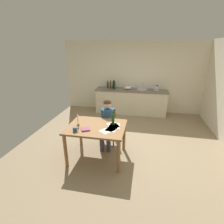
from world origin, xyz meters
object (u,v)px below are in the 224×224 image
coffee_mug (75,129)px  mixing_bowl (128,88)px  person_seated (107,120)px  dining_table (97,131)px  sink_unit (142,89)px  candlestick (78,122)px  chair_at_table (108,124)px  book_magazine (85,129)px  wine_glass_by_kettle (131,86)px  wine_glass_near_sink (133,86)px  bottle_oil (108,85)px  stovetop_kettle (157,88)px  wine_bottle_on_table (113,119)px  bottle_sauce (114,85)px  bottle_vinegar (111,85)px  bottle_wine_red (113,85)px

coffee_mug → mixing_bowl: size_ratio=0.46×
person_seated → dining_table: bearing=-100.0°
sink_unit → candlestick: bearing=-112.7°
chair_at_table → book_magazine: 1.00m
wine_glass_by_kettle → wine_glass_near_sink: bearing=0.0°
book_magazine → bottle_oil: bottle_oil is taller
person_seated → stovetop_kettle: (1.27, 2.38, 0.32)m
person_seated → wine_bottle_on_table: person_seated is taller
bottle_sauce → wine_glass_by_kettle: (0.58, 0.16, -0.03)m
dining_table → wine_glass_near_sink: 3.17m
chair_at_table → coffee_mug: bearing=-113.2°
sink_unit → coffee_mug: bearing=-110.2°
coffee_mug → wine_bottle_on_table: 0.82m
dining_table → bottle_oil: bottle_oil is taller
dining_table → book_magazine: bearing=-129.8°
bottle_vinegar → stovetop_kettle: (1.69, -0.07, -0.03)m
bottle_oil → bottle_vinegar: bottle_vinegar is taller
wine_glass_near_sink → bottle_vinegar: bearing=-174.2°
wine_bottle_on_table → stovetop_kettle: size_ratio=1.39×
candlestick → wine_bottle_on_table: wine_bottle_on_table is taller
person_seated → sink_unit: 2.51m
wine_bottle_on_table → person_seated: bearing=118.5°
bottle_wine_red → stovetop_kettle: 1.58m
coffee_mug → sink_unit: 3.48m
sink_unit → bottle_vinegar: size_ratio=1.19×
coffee_mug → bottle_sauce: bottle_sauce is taller
bottle_wine_red → bottle_oil: bearing=180.0°
bottle_sauce → wine_glass_by_kettle: bearing=15.7°
dining_table → book_magazine: size_ratio=7.24×
bottle_sauce → stovetop_kettle: bearing=0.5°
coffee_mug → bottle_oil: (-0.08, 3.35, 0.20)m
mixing_bowl → chair_at_table: bearing=-96.3°
book_magazine → bottle_oil: (-0.26, 3.25, 0.23)m
bottle_vinegar → wine_bottle_on_table: bearing=-77.2°
chair_at_table → candlestick: size_ratio=3.66×
coffee_mug → bottle_wine_red: bottle_wine_red is taller
dining_table → coffee_mug: size_ratio=9.92×
bottle_wine_red → wine_glass_by_kettle: 0.64m
sink_unit → bottle_oil: bearing=176.2°
person_seated → mixing_bowl: person_seated is taller
person_seated → candlestick: person_seated is taller
bottle_sauce → bottle_oil: bearing=159.5°
coffee_mug → sink_unit: bearing=69.8°
dining_table → bottle_oil: 3.09m
dining_table → stovetop_kettle: stovetop_kettle is taller
candlestick → bottle_vinegar: 3.06m
wine_bottle_on_table → bottle_vinegar: bearing=102.8°
candlestick → bottle_sauce: 2.99m
coffee_mug → sink_unit: size_ratio=0.34×
bottle_sauce → candlestick: bearing=-94.6°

